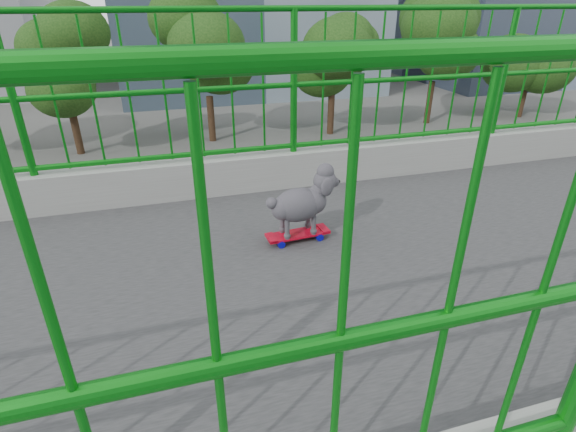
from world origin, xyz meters
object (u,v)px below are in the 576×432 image
Objects in this scene: car_2 at (106,244)px; car_4 at (328,158)px; poodle at (302,201)px; skateboard at (298,235)px.

car_4 is (-6.40, 10.67, -0.01)m from car_2.
car_4 is (-18.37, 7.44, -6.54)m from poodle.
poodle reaches higher than car_2.
poodle is (-0.00, 0.03, 0.24)m from skateboard.
skateboard is 0.85× the size of poodle.
skateboard is 20.81m from car_4.
skateboard is at bearing -90.00° from poodle.
car_2 is at bearing 120.96° from car_4.
car_4 is at bearing 153.82° from poodle.
poodle reaches higher than skateboard.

